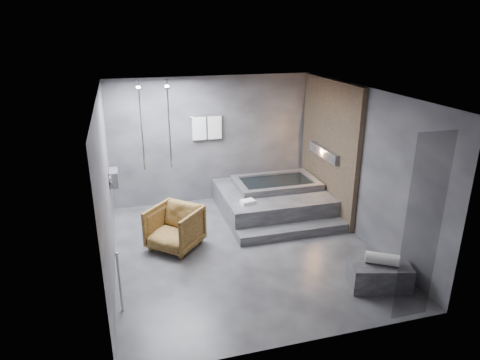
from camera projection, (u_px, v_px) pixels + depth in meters
name	position (u px, v px, depth m)	size (l,w,h in m)	color
room	(263.00, 152.00, 7.43)	(5.00, 5.04, 2.82)	#2C2C2E
tub_deck	(272.00, 200.00, 9.20)	(2.20, 2.00, 0.50)	#303033
tub_step	(293.00, 231.00, 8.19)	(2.20, 0.36, 0.18)	#303033
concrete_bench	(379.00, 276.00, 6.55)	(0.89, 0.49, 0.40)	#2D2E30
driftwood_chair	(175.00, 228.00, 7.67)	(0.83, 0.85, 0.77)	#462D11
rolled_towel	(382.00, 259.00, 6.46)	(0.18, 0.18, 0.50)	white
deck_towel	(248.00, 202.00, 8.40)	(0.27, 0.20, 0.07)	white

